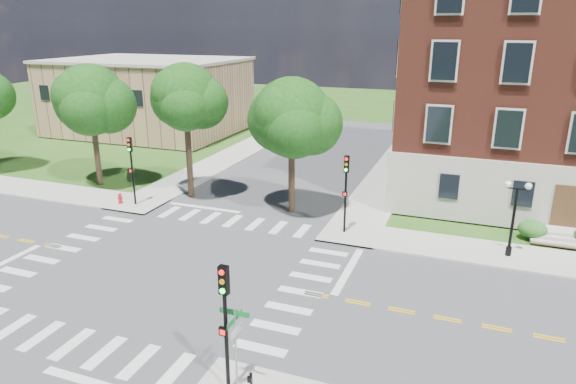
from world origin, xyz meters
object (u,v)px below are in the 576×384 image
(traffic_signal_se, at_px, (225,314))
(traffic_signal_nw, at_px, (131,162))
(traffic_signal_ne, at_px, (346,184))
(twin_lamp_west, at_px, (514,214))
(fire_hydrant, at_px, (120,199))
(street_sign_pole, at_px, (235,334))

(traffic_signal_se, xyz_separation_m, traffic_signal_nw, (-14.97, 15.07, 0.00))
(traffic_signal_ne, distance_m, twin_lamp_west, 9.32)
(traffic_signal_ne, bearing_deg, fire_hydrant, -178.31)
(twin_lamp_west, distance_m, street_sign_pole, 17.58)
(traffic_signal_se, bearing_deg, traffic_signal_nw, 134.81)
(traffic_signal_se, relative_size, fire_hydrant, 6.40)
(traffic_signal_ne, relative_size, traffic_signal_nw, 1.00)
(traffic_signal_ne, relative_size, fire_hydrant, 6.40)
(fire_hydrant, bearing_deg, street_sign_pole, -41.85)
(traffic_signal_ne, xyz_separation_m, street_sign_pole, (0.08, -15.04, -0.88))
(street_sign_pole, distance_m, fire_hydrant, 21.91)
(fire_hydrant, bearing_deg, traffic_signal_nw, 11.73)
(traffic_signal_se, xyz_separation_m, twin_lamp_west, (9.42, 15.25, -0.66))
(traffic_signal_nw, relative_size, street_sign_pole, 1.55)
(traffic_signal_ne, xyz_separation_m, fire_hydrant, (-16.18, -0.48, -2.72))
(traffic_signal_ne, bearing_deg, twin_lamp_west, -0.42)
(traffic_signal_ne, distance_m, fire_hydrant, 16.41)
(street_sign_pole, xyz_separation_m, fire_hydrant, (-16.26, 14.57, -1.84))
(traffic_signal_nw, xyz_separation_m, street_sign_pole, (15.18, -14.79, -0.88))
(traffic_signal_se, distance_m, traffic_signal_ne, 15.32)
(traffic_signal_se, height_order, traffic_signal_ne, same)
(traffic_signal_nw, distance_m, twin_lamp_west, 24.40)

